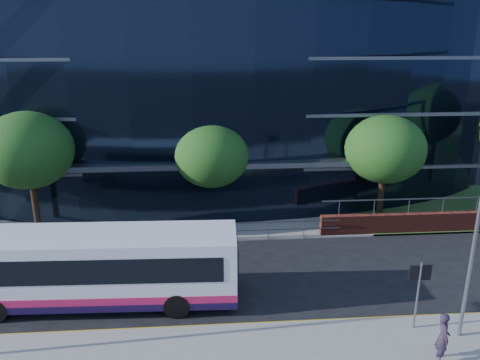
{
  "coord_description": "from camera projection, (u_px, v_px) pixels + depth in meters",
  "views": [
    {
      "loc": [
        -3.35,
        -16.49,
        11.09
      ],
      "look_at": [
        -1.49,
        8.0,
        3.2
      ],
      "focal_mm": 35.0,
      "sensor_mm": 36.0,
      "label": 1
    }
  ],
  "objects": [
    {
      "name": "ground",
      "position": [
        291.0,
        312.0,
        19.29
      ],
      "size": [
        200.0,
        200.0,
        0.0
      ],
      "primitive_type": "plane",
      "color": "black",
      "rests_on": "ground"
    },
    {
      "name": "kerb",
      "position": [
        295.0,
        325.0,
        18.31
      ],
      "size": [
        80.0,
        0.25,
        0.16
      ],
      "primitive_type": "cube",
      "color": "gray",
      "rests_on": "ground"
    },
    {
      "name": "yellow_line_outer",
      "position": [
        294.0,
        323.0,
        18.53
      ],
      "size": [
        80.0,
        0.08,
        0.01
      ],
      "primitive_type": "cube",
      "color": "gold",
      "rests_on": "ground"
    },
    {
      "name": "yellow_line_inner",
      "position": [
        293.0,
        321.0,
        18.67
      ],
      "size": [
        80.0,
        0.08,
        0.01
      ],
      "primitive_type": "cube",
      "color": "gold",
      "rests_on": "ground"
    },
    {
      "name": "far_forecourt",
      "position": [
        165.0,
        215.0,
        29.28
      ],
      "size": [
        50.0,
        8.0,
        0.1
      ],
      "primitive_type": "cube",
      "color": "gray",
      "rests_on": "ground"
    },
    {
      "name": "glass_office",
      "position": [
        195.0,
        72.0,
        36.35
      ],
      "size": [
        44.0,
        23.1,
        16.0
      ],
      "color": "black",
      "rests_on": "ground"
    },
    {
      "name": "guard_railings",
      "position": [
        121.0,
        231.0,
        25.1
      ],
      "size": [
        24.0,
        0.05,
        1.1
      ],
      "color": "slate",
      "rests_on": "ground"
    },
    {
      "name": "apartment_block",
      "position": [
        431.0,
        30.0,
        72.53
      ],
      "size": [
        60.0,
        42.0,
        30.0
      ],
      "color": "#2D511E",
      "rests_on": "ground"
    },
    {
      "name": "street_sign",
      "position": [
        419.0,
        281.0,
        17.45
      ],
      "size": [
        0.85,
        0.09,
        2.8
      ],
      "color": "slate",
      "rests_on": "pavement_near"
    },
    {
      "name": "tree_far_a",
      "position": [
        28.0,
        150.0,
        25.4
      ],
      "size": [
        4.95,
        4.95,
        6.98
      ],
      "color": "black",
      "rests_on": "ground"
    },
    {
      "name": "tree_far_b",
      "position": [
        212.0,
        156.0,
        26.8
      ],
      "size": [
        4.29,
        4.29,
        6.05
      ],
      "color": "black",
      "rests_on": "ground"
    },
    {
      "name": "tree_far_c",
      "position": [
        385.0,
        149.0,
        26.95
      ],
      "size": [
        4.62,
        4.62,
        6.51
      ],
      "color": "black",
      "rests_on": "ground"
    },
    {
      "name": "tree_dist_e",
      "position": [
        426.0,
        86.0,
        57.61
      ],
      "size": [
        4.62,
        4.62,
        6.51
      ],
      "color": "black",
      "rests_on": "ground"
    },
    {
      "name": "streetlight_east",
      "position": [
        476.0,
        230.0,
        16.3
      ],
      "size": [
        0.15,
        0.77,
        8.0
      ],
      "color": "slate",
      "rests_on": "pavement_near"
    },
    {
      "name": "city_bus",
      "position": [
        99.0,
        267.0,
        19.45
      ],
      "size": [
        11.81,
        3.08,
        3.17
      ],
      "rotation": [
        0.0,
        0.0,
        -0.03
      ],
      "color": "silver",
      "rests_on": "ground"
    },
    {
      "name": "pedestrian",
      "position": [
        443.0,
        337.0,
        16.02
      ],
      "size": [
        0.54,
        0.73,
        1.83
      ],
      "primitive_type": "imported",
      "rotation": [
        0.0,
        0.0,
        1.41
      ],
      "color": "#291F2F",
      "rests_on": "pavement_near"
    }
  ]
}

